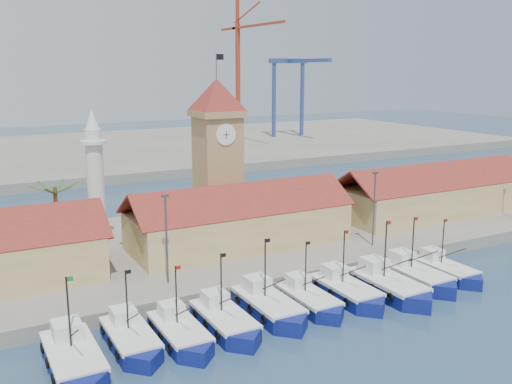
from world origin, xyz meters
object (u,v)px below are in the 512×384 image
clock_tower (218,153)px  minaret (96,178)px  boat_0 (74,361)px  boat_5 (310,301)px

clock_tower → minaret: clock_tower is taller
boat_0 → minaret: (8.14, 26.18, 8.94)m
boat_5 → boat_0: bearing=-176.9°
boat_5 → clock_tower: size_ratio=0.39×
minaret → boat_5: bearing=-60.8°
boat_5 → clock_tower: (1.02, 22.98, 11.26)m
boat_5 → minaret: bearing=119.2°
clock_tower → minaret: bearing=172.4°
boat_0 → clock_tower: (23.14, 24.17, 11.17)m
boat_0 → clock_tower: size_ratio=0.44×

